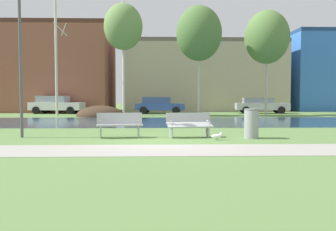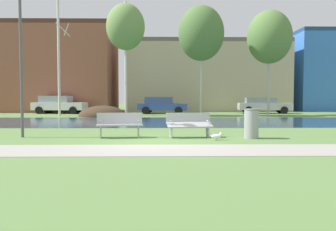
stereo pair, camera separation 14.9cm
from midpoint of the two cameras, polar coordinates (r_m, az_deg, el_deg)
ground_plane at (r=21.29m, az=-2.14°, el=-0.86°), size 120.00×120.00×0.00m
paved_path_strip at (r=9.43m, az=-2.76°, el=-5.64°), size 60.00×2.10×0.01m
river_band at (r=20.48m, az=-2.16°, el=-1.00°), size 80.00×8.57×0.01m
soil_mound at (r=26.44m, az=-11.09°, el=-0.17°), size 3.60×2.71×1.64m
bench_left at (r=12.46m, az=-8.21°, el=-1.41°), size 1.66×0.77×0.87m
bench_right at (r=12.42m, az=3.12°, el=-1.40°), size 1.66×0.76×0.87m
trash_bin at (r=12.43m, az=13.07°, el=-1.20°), size 0.52×0.52×1.02m
seagull at (r=11.75m, az=7.64°, el=-3.34°), size 0.42×0.16×0.25m
streetlamp at (r=13.63m, az=-23.30°, el=13.80°), size 0.32×0.32×6.17m
birch_far_left at (r=28.47m, az=-17.86°, el=9.22°), size 1.04×1.77×9.05m
birch_left at (r=27.96m, az=-7.45°, el=14.09°), size 2.97×2.97×8.79m
birch_center_left at (r=27.68m, az=4.91°, el=13.16°), size 3.51×3.51×8.44m
birch_center at (r=29.06m, az=15.66°, el=12.16°), size 3.46×3.46×8.21m
parked_van_nearest_white at (r=32.30m, az=-17.89°, el=1.74°), size 4.69×2.39×1.56m
parked_sedan_second_blue at (r=30.46m, az=-1.55°, el=1.73°), size 4.36×2.31×1.45m
parked_hatch_third_silver at (r=32.31m, az=14.72°, el=1.67°), size 4.74×2.29×1.40m
building_brick_low at (r=38.27m, az=-19.10°, el=7.09°), size 12.89×8.44×8.58m
building_beige_block at (r=38.28m, az=5.54°, el=6.27°), size 16.48×7.47×7.28m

